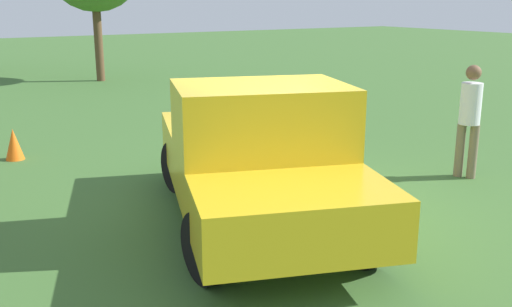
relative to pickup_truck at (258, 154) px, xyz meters
The scene contains 4 objects.
ground_plane 1.09m from the pickup_truck, 54.68° to the right, with size 80.00×80.00×0.00m, color #3D662D.
pickup_truck is the anchor object (origin of this frame).
person_visitor 3.88m from the pickup_truck, 89.42° to the right, with size 0.43×0.43×1.77m.
traffic_cone 5.32m from the pickup_truck, 21.99° to the left, with size 0.32×0.32×0.55m, color orange.
Camera 1 is at (-6.15, 4.10, 2.73)m, focal length 41.26 mm.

